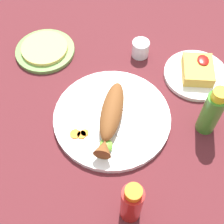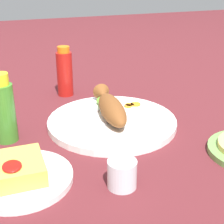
{
  "view_description": "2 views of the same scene",
  "coord_description": "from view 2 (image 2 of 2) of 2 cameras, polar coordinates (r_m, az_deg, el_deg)",
  "views": [
    {
      "loc": [
        -0.49,
        -0.03,
        0.79
      ],
      "look_at": [
        0.0,
        0.0,
        0.04
      ],
      "focal_mm": 50.0,
      "sensor_mm": 36.0,
      "label": 1
    },
    {
      "loc": [
        0.78,
        -0.29,
        0.4
      ],
      "look_at": [
        0.0,
        0.0,
        0.04
      ],
      "focal_mm": 55.0,
      "sensor_mm": 36.0,
      "label": 2
    }
  ],
  "objects": [
    {
      "name": "carrot_slice_mid",
      "position": [
        1.0,
        2.67,
        0.99
      ],
      "size": [
        0.02,
        0.02,
        0.0
      ],
      "primitive_type": "cylinder",
      "color": "orange",
      "rests_on": "main_plate"
    },
    {
      "name": "salt_cup",
      "position": [
        0.67,
        1.67,
        -10.51
      ],
      "size": [
        0.06,
        0.06,
        0.06
      ],
      "color": "silver",
      "rests_on": "ground_plane"
    },
    {
      "name": "carrot_slice_extra",
      "position": [
        1.01,
        -1.43,
        1.35
      ],
      "size": [
        0.02,
        0.02,
        0.0
      ],
      "primitive_type": "cylinder",
      "color": "orange",
      "rests_on": "main_plate"
    },
    {
      "name": "hot_sauce_bottle_green",
      "position": [
        0.85,
        -17.57,
        0.29
      ],
      "size": [
        0.05,
        0.05,
        0.17
      ],
      "color": "#3D8428",
      "rests_on": "ground_plane"
    },
    {
      "name": "side_plate_fries",
      "position": [
        0.72,
        -14.92,
        -10.65
      ],
      "size": [
        0.21,
        0.21,
        0.01
      ],
      "primitive_type": "cylinder",
      "color": "white",
      "rests_on": "ground_plane"
    },
    {
      "name": "fries_pile",
      "position": [
        0.7,
        -15.17,
        -8.96
      ],
      "size": [
        0.11,
        0.09,
        0.04
      ],
      "color": "gold",
      "rests_on": "side_plate_fries"
    },
    {
      "name": "ground_plane",
      "position": [
        0.93,
        0.0,
        -2.16
      ],
      "size": [
        4.0,
        4.0,
        0.0
      ],
      "primitive_type": "plane",
      "color": "#561E23"
    },
    {
      "name": "fork_far",
      "position": [
        0.88,
        -5.15,
        -2.2
      ],
      "size": [
        0.15,
        0.13,
        0.0
      ],
      "rotation": [
        0.0,
        0.0,
        5.56
      ],
      "color": "silver",
      "rests_on": "main_plate"
    },
    {
      "name": "carrot_slice_near",
      "position": [
        1.01,
        3.94,
        1.29
      ],
      "size": [
        0.03,
        0.03,
        0.0
      ],
      "primitive_type": "cylinder",
      "color": "orange",
      "rests_on": "main_plate"
    },
    {
      "name": "main_plate",
      "position": [
        0.92,
        0.0,
        -1.65
      ],
      "size": [
        0.34,
        0.34,
        0.02
      ],
      "primitive_type": "cylinder",
      "color": "white",
      "rests_on": "ground_plane"
    },
    {
      "name": "hot_sauce_bottle_red",
      "position": [
        1.13,
        -7.87,
        6.54
      ],
      "size": [
        0.05,
        0.05,
        0.16
      ],
      "color": "#B21914",
      "rests_on": "ground_plane"
    },
    {
      "name": "lime_wedge_main",
      "position": [
        1.01,
        -1.56,
        1.87
      ],
      "size": [
        0.04,
        0.04,
        0.02
      ],
      "primitive_type": "ellipsoid",
      "color": "#6BB233",
      "rests_on": "main_plate"
    },
    {
      "name": "carrot_slice_far",
      "position": [
        1.0,
        2.94,
        1.19
      ],
      "size": [
        0.03,
        0.03,
        0.0
      ],
      "primitive_type": "cylinder",
      "color": "orange",
      "rests_on": "main_plate"
    },
    {
      "name": "fried_fish",
      "position": [
        0.92,
        -0.24,
        0.83
      ],
      "size": [
        0.25,
        0.08,
        0.06
      ],
      "rotation": [
        0.0,
        0.0,
        -0.12
      ],
      "color": "brown",
      "rests_on": "main_plate"
    },
    {
      "name": "fork_near",
      "position": [
        0.85,
        -3.12,
        -3.14
      ],
      "size": [
        0.12,
        0.16,
        0.0
      ],
      "rotation": [
        0.0,
        0.0,
        5.35
      ],
      "color": "silver",
      "rests_on": "main_plate"
    }
  ]
}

